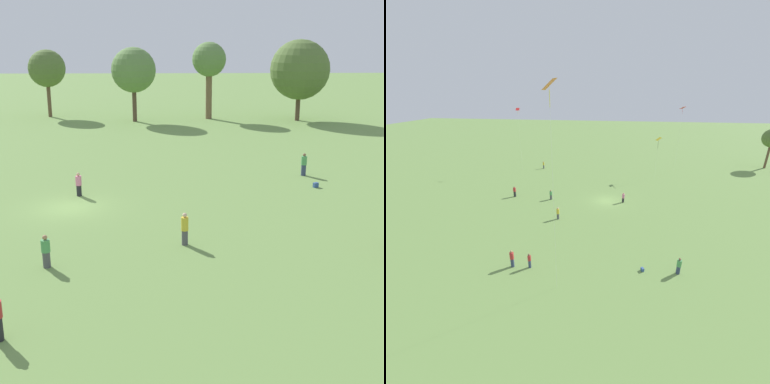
{
  "view_description": "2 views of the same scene",
  "coord_description": "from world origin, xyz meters",
  "views": [
    {
      "loc": [
        6.97,
        -32.77,
        10.75
      ],
      "look_at": [
        7.69,
        -6.71,
        2.99
      ],
      "focal_mm": 50.0,
      "sensor_mm": 36.0,
      "label": 1
    },
    {
      "loc": [
        38.53,
        0.97,
        16.69
      ],
      "look_at": [
        6.19,
        -3.79,
        3.77
      ],
      "focal_mm": 24.0,
      "sensor_mm": 36.0,
      "label": 2
    }
  ],
  "objects": [
    {
      "name": "tree_1",
      "position": [
        -10.06,
        39.24,
        6.31
      ],
      "size": [
        4.83,
        4.83,
        8.76
      ],
      "color": "brown",
      "rests_on": "ground_plane"
    },
    {
      "name": "picnic_bag_0",
      "position": [
        16.98,
        4.26,
        0.17
      ],
      "size": [
        0.43,
        0.36,
        0.35
      ],
      "rotation": [
        0.0,
        0.0,
        0.43
      ],
      "color": "#33518C",
      "rests_on": "ground_plane"
    },
    {
      "name": "person_3",
      "position": [
        16.85,
        7.67,
        0.87
      ],
      "size": [
        0.54,
        0.54,
        1.78
      ],
      "rotation": [
        0.0,
        0.0,
        1.83
      ],
      "color": "#333D5B",
      "rests_on": "ground_plane"
    },
    {
      "name": "person_0",
      "position": [
        0.67,
        -9.1,
        0.8
      ],
      "size": [
        0.47,
        0.47,
        1.64
      ],
      "rotation": [
        0.0,
        0.0,
        3.03
      ],
      "color": "#4C4C51",
      "rests_on": "ground_plane"
    },
    {
      "name": "tree_4",
      "position": [
        22.33,
        35.18,
        6.35
      ],
      "size": [
        7.43,
        7.43,
        10.08
      ],
      "color": "brown",
      "rests_on": "ground_plane"
    },
    {
      "name": "tree_3",
      "position": [
        11.07,
        37.02,
        7.36
      ],
      "size": [
        4.34,
        4.34,
        9.73
      ],
      "color": "brown",
      "rests_on": "ground_plane"
    },
    {
      "name": "tree_2",
      "position": [
        1.59,
        34.93,
        6.36
      ],
      "size": [
        5.53,
        5.53,
        9.16
      ],
      "color": "brown",
      "rests_on": "ground_plane"
    },
    {
      "name": "ground_plane",
      "position": [
        0.0,
        0.0,
        0.0
      ],
      "size": [
        240.0,
        240.0,
        0.0
      ],
      "primitive_type": "plane",
      "color": "#6B8E47"
    },
    {
      "name": "person_4",
      "position": [
        0.17,
        2.61,
        0.81
      ],
      "size": [
        0.52,
        0.52,
        1.65
      ],
      "rotation": [
        0.0,
        0.0,
        0.35
      ],
      "color": "#232328",
      "rests_on": "ground_plane"
    },
    {
      "name": "person_5",
      "position": [
        7.31,
        -6.45,
        0.88
      ],
      "size": [
        0.39,
        0.39,
        1.77
      ],
      "rotation": [
        0.0,
        0.0,
        0.01
      ],
      "color": "#4C4C51",
      "rests_on": "ground_plane"
    }
  ]
}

